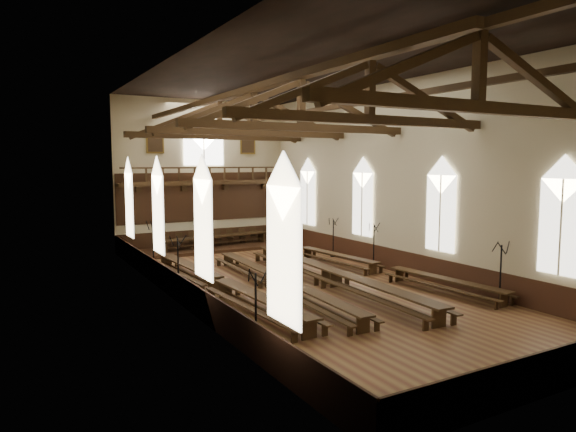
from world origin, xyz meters
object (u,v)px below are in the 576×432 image
refectory_row_d (385,268)px  candelabrum_right_far (333,245)px  dais (216,248)px  candelabrum_right_mid (374,254)px  high_table (216,237)px  candelabrum_left_mid (178,276)px  refectory_row_c (332,273)px  candelabrum_left_near (256,326)px  candelabrum_right_near (500,285)px  refectory_row_b (279,280)px  refectory_row_a (219,282)px  candelabrum_left_far (154,259)px

refectory_row_d → candelabrum_right_far: bearing=80.6°
dais → candelabrum_right_mid: candelabrum_right_mid is taller
high_table → candelabrum_left_mid: bearing=-119.4°
candelabrum_left_mid → refectory_row_c: bearing=-16.2°
refectory_row_c → candelabrum_left_near: bearing=-139.3°
refectory_row_c → refectory_row_d: bearing=0.5°
candelabrum_left_near → high_table: bearing=72.3°
candelabrum_right_near → candelabrum_right_mid: size_ratio=1.03×
high_table → candelabrum_left_near: 18.89m
refectory_row_b → dais: 11.92m
refectory_row_c → candelabrum_right_far: 7.49m
refectory_row_a → candelabrum_right_near: size_ratio=5.59×
candelabrum_left_near → candelabrum_right_near: size_ratio=1.00×
refectory_row_d → candelabrum_left_near: size_ratio=5.31×
refectory_row_a → high_table: (4.19, 11.09, 0.28)m
refectory_row_c → refectory_row_d: 3.27m
refectory_row_a → candelabrum_right_far: size_ratio=6.00×
refectory_row_a → refectory_row_d: refectory_row_a is taller
refectory_row_d → high_table: bearing=109.8°
candelabrum_left_far → dais: bearing=46.5°
candelabrum_left_near → candelabrum_left_mid: bearing=90.0°
high_table → candelabrum_left_mid: (-5.73, -10.16, -0.03)m
refectory_row_b → candelabrum_right_mid: candelabrum_right_mid is taller
candelabrum_left_mid → candelabrum_right_near: 13.66m
refectory_row_b → candelabrum_right_far: 9.06m
refectory_row_a → refectory_row_b: (2.61, -0.72, -0.05)m
refectory_row_a → dais: size_ratio=1.26×
high_table → candelabrum_right_near: (5.37, -18.12, -0.04)m
candelabrum_left_far → candelabrum_right_mid: (11.10, -3.88, -0.12)m
candelabrum_right_far → candelabrum_left_far: bearing=-179.7°
candelabrum_right_mid → candelabrum_right_far: candelabrum_right_mid is taller
candelabrum_left_near → refectory_row_d: bearing=30.3°
candelabrum_right_mid → high_table: bearing=118.4°
refectory_row_c → dais: refectory_row_c is taller
refectory_row_a → candelabrum_left_near: (-1.55, -6.90, 0.24)m
candelabrum_left_near → candelabrum_right_far: 16.35m
refectory_row_c → candelabrum_left_mid: (-6.82, 1.98, 0.22)m
high_table → candelabrum_right_mid: 11.28m
high_table → candelabrum_right_mid: bearing=-61.6°
refectory_row_c → candelabrum_left_far: bearing=138.2°
dais → candelabrum_right_near: size_ratio=4.42×
refectory_row_c → candelabrum_right_far: (4.28, 6.15, 0.15)m
refectory_row_b → refectory_row_d: (5.93, -0.30, -0.01)m
refectory_row_c → candelabrum_right_near: (4.28, -5.98, 0.21)m
refectory_row_b → candelabrum_left_near: candelabrum_left_near is taller
candelabrum_left_far → candelabrum_right_near: (11.10, -12.07, -0.09)m
refectory_row_a → candelabrum_right_mid: 9.62m
dais → candelabrum_left_mid: bearing=-119.4°
refectory_row_b → refectory_row_d: bearing=-2.9°
refectory_row_c → candelabrum_left_far: 9.15m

